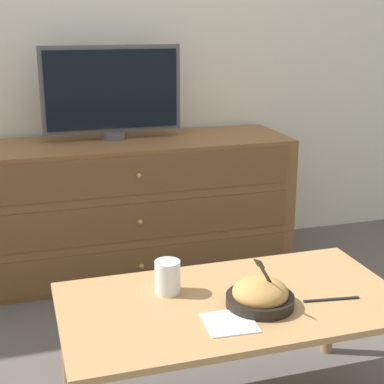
# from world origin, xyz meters

# --- Properties ---
(ground_plane) EXTENTS (12.00, 12.00, 0.00)m
(ground_plane) POSITION_xyz_m (0.00, 0.00, 0.00)
(ground_plane) COLOR #56514C
(wall_back) EXTENTS (12.00, 0.05, 2.60)m
(wall_back) POSITION_xyz_m (0.00, 0.03, 1.30)
(wall_back) COLOR silver
(wall_back) RESTS_ON ground_plane
(dresser) EXTENTS (1.57, 0.49, 0.66)m
(dresser) POSITION_xyz_m (-0.04, -0.27, 0.33)
(dresser) COLOR brown
(dresser) RESTS_ON ground_plane
(tv) EXTENTS (0.67, 0.11, 0.44)m
(tv) POSITION_xyz_m (-0.10, -0.20, 0.89)
(tv) COLOR #515156
(tv) RESTS_ON dresser
(coffee_table) EXTENTS (1.04, 0.56, 0.41)m
(coffee_table) POSITION_xyz_m (0.04, -1.49, 0.35)
(coffee_table) COLOR tan
(coffee_table) RESTS_ON ground_plane
(takeout_bowl) EXTENTS (0.20, 0.20, 0.17)m
(takeout_bowl) POSITION_xyz_m (0.10, -1.55, 0.44)
(takeout_bowl) COLOR black
(takeout_bowl) RESTS_ON coffee_table
(drink_cup) EXTENTS (0.08, 0.08, 0.10)m
(drink_cup) POSITION_xyz_m (-0.14, -1.39, 0.45)
(drink_cup) COLOR white
(drink_cup) RESTS_ON coffee_table
(napkin) EXTENTS (0.15, 0.15, 0.00)m
(napkin) POSITION_xyz_m (-0.02, -1.62, 0.41)
(napkin) COLOR white
(napkin) RESTS_ON coffee_table
(knife) EXTENTS (0.17, 0.03, 0.01)m
(knife) POSITION_xyz_m (0.32, -1.58, 0.41)
(knife) COLOR black
(knife) RESTS_ON coffee_table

